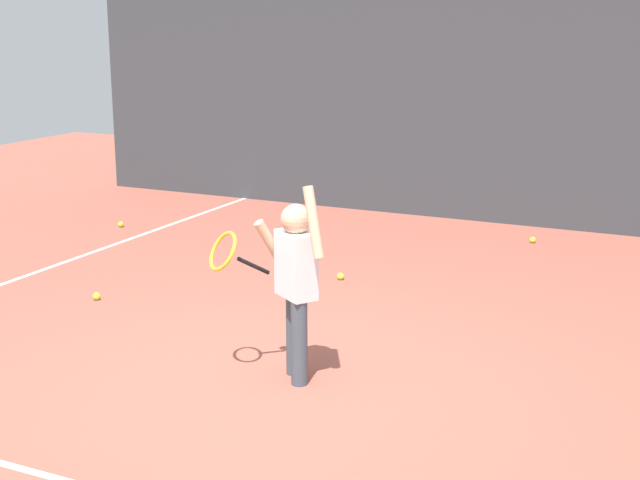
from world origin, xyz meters
TOP-DOWN VIEW (x-y plane):
  - ground_plane at (0.00, 0.00)m, footprint 20.00×20.00m
  - court_line_sideline at (-3.30, 1.00)m, footprint 0.05×9.00m
  - back_fence_windscreen at (0.00, 5.48)m, footprint 10.83×0.08m
  - fence_post_0 at (-5.26, 5.54)m, footprint 0.09×0.09m
  - fence_post_1 at (-1.75, 5.54)m, footprint 0.09×0.09m
  - tennis_player at (0.10, 0.21)m, footprint 0.89×0.52m
  - tennis_ball_0 at (-3.75, 3.36)m, footprint 0.07×0.07m
  - tennis_ball_1 at (0.71, 4.66)m, footprint 0.07×0.07m
  - tennis_ball_2 at (-2.23, 1.03)m, footprint 0.07×0.07m
  - tennis_ball_6 at (-1.33, 3.14)m, footprint 0.07×0.07m
  - tennis_ball_8 at (-0.58, 2.50)m, footprint 0.07×0.07m

SIDE VIEW (x-z plane):
  - ground_plane at x=0.00m, z-range 0.00..0.00m
  - court_line_sideline at x=-3.30m, z-range 0.00..0.00m
  - tennis_ball_0 at x=-3.75m, z-range 0.00..0.07m
  - tennis_ball_1 at x=0.71m, z-range 0.00..0.07m
  - tennis_ball_2 at x=-2.23m, z-range 0.00..0.07m
  - tennis_ball_6 at x=-1.33m, z-range 0.00..0.07m
  - tennis_ball_8 at x=-0.58m, z-range 0.00..0.07m
  - tennis_player at x=0.10m, z-range 0.05..1.40m
  - back_fence_windscreen at x=0.00m, z-range 0.00..3.77m
  - fence_post_0 at x=-5.26m, z-range 0.00..3.92m
  - fence_post_1 at x=-1.75m, z-range 0.00..3.92m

